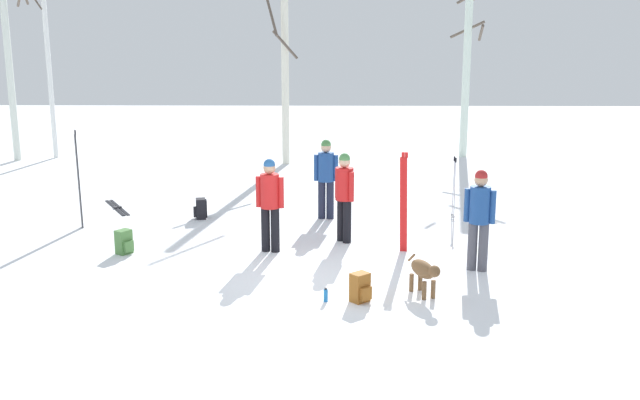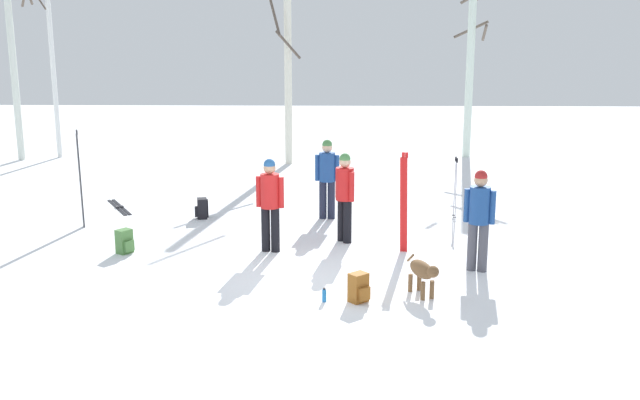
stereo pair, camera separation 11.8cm
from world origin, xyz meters
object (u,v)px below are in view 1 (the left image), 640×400
birch_tree_0 (7,35)px  birch_tree_3 (285,64)px  person_3 (270,199)px  birch_tree_4 (467,59)px  person_0 (344,192)px  ski_pair_planted_0 (79,179)px  water_bottle_0 (326,295)px  ski_poles_0 (454,186)px  backpack_2 (360,288)px  birch_tree_2 (46,36)px  ski_pair_lying_0 (117,208)px  ski_pair_planted_1 (404,203)px  backpack_0 (201,209)px  dog (424,271)px  person_1 (326,174)px  person_2 (479,214)px  backpack_1 (124,242)px

birch_tree_0 → birch_tree_3: 8.58m
person_3 → birch_tree_0: (-8.82, 9.80, 2.88)m
birch_tree_4 → birch_tree_3: bearing=-165.3°
person_0 → ski_pair_planted_0: bearing=169.5°
ski_pair_planted_0 → water_bottle_0: (5.07, -4.23, -0.90)m
ski_poles_0 → backpack_2: (-2.18, -5.00, -0.51)m
person_3 → birch_tree_3: 9.52m
person_0 → backpack_2: size_ratio=3.90×
person_0 → birch_tree_2: birch_tree_2 is taller
ski_pair_lying_0 → ski_poles_0: bearing=-6.9°
ski_pair_planted_1 → backpack_0: ski_pair_planted_1 is taller
ski_poles_0 → birch_tree_4: bearing=78.7°
dog → ski_pair_planted_1: size_ratio=0.46×
person_1 → backpack_0: bearing=-178.7°
backpack_0 → ski_poles_0: bearing=0.4°
dog → birch_tree_3: (-2.81, 11.58, 2.63)m
water_bottle_0 → birch_tree_0: birch_tree_0 is taller
person_0 → ski_pair_lying_0: bearing=152.4°
backpack_2 → backpack_0: bearing=123.3°
ski_poles_0 → birch_tree_0: (-12.54, 7.35, 3.14)m
backpack_2 → water_bottle_0: bearing=-178.6°
ski_pair_planted_1 → backpack_0: (-4.12, 2.37, -0.70)m
birch_tree_0 → person_2: bearing=-41.2°
person_0 → person_2: 2.79m
backpack_1 → person_2: bearing=-7.8°
birch_tree_2 → water_bottle_0: bearing=-55.5°
backpack_0 → water_bottle_0: (2.74, -4.97, -0.11)m
person_1 → birch_tree_4: birch_tree_4 is taller
person_0 → person_1: size_ratio=1.00×
backpack_0 → birch_tree_2: birch_tree_2 is taller
ski_pair_lying_0 → birch_tree_0: birch_tree_0 is taller
person_2 → dog: size_ratio=2.04×
person_0 → dog: size_ratio=2.04×
ski_pair_lying_0 → backpack_2: bearing=-47.9°
ski_pair_planted_1 → ski_pair_planted_0: bearing=165.9°
person_1 → birch_tree_2: birch_tree_2 is taller
dog → backpack_1: dog is taller
ski_pair_planted_0 → birch_tree_2: 9.85m
person_2 → birch_tree_0: bearing=138.8°
person_0 → person_3: (-1.35, -0.67, 0.00)m
birch_tree_0 → birch_tree_4: bearing=4.0°
dog → ski_pair_planted_0: size_ratio=0.42×
person_2 → ski_pair_lying_0: bearing=149.2°
ski_poles_0 → birch_tree_0: 14.87m
person_3 → ski_pair_planted_1: 2.42m
birch_tree_3 → dog: bearing=-76.4°
ski_pair_planted_1 → backpack_0: 4.81m
person_1 → backpack_0: 2.81m
backpack_1 → birch_tree_2: bearing=116.2°
ski_pair_planted_0 → backpack_2: (5.58, -4.22, -0.79)m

